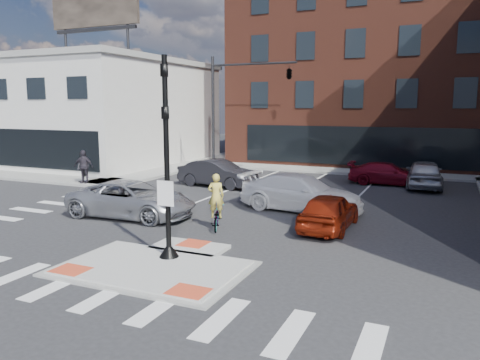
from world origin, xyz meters
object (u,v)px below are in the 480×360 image
at_px(red_sedan, 329,211).
at_px(bg_car_silver, 424,174).
at_px(cyclist, 216,211).
at_px(bg_car_dark, 218,173).
at_px(pedestrian_a, 84,168).
at_px(white_pickup, 301,193).
at_px(bg_car_red, 387,174).
at_px(pedestrian_b, 84,167).
at_px(silver_suv, 132,199).

height_order(red_sedan, bg_car_silver, bg_car_silver).
height_order(red_sedan, cyclist, cyclist).
relative_size(bg_car_dark, pedestrian_a, 2.60).
bearing_deg(bg_car_silver, white_pickup, 56.41).
xyz_separation_m(bg_car_red, pedestrian_a, (-16.37, -7.61, 0.41)).
relative_size(white_pickup, bg_car_silver, 1.16).
bearing_deg(pedestrian_b, pedestrian_a, 0.00).
bearing_deg(bg_car_dark, bg_car_red, -54.46).
xyz_separation_m(silver_suv, red_sedan, (8.09, 1.39, -0.06)).
relative_size(silver_suv, bg_car_red, 1.21).
relative_size(bg_car_silver, bg_car_red, 1.06).
relative_size(red_sedan, pedestrian_b, 2.12).
relative_size(bg_car_silver, pedestrian_b, 2.45).
xyz_separation_m(cyclist, pedestrian_a, (-11.65, 5.72, 0.35)).
height_order(bg_car_dark, pedestrian_b, pedestrian_b).
height_order(red_sedan, pedestrian_b, pedestrian_b).
bearing_deg(pedestrian_a, bg_car_dark, 27.25).
relative_size(bg_car_dark, pedestrian_b, 2.43).
xyz_separation_m(pedestrian_a, pedestrian_b, (0.00, 0.00, 0.06)).
bearing_deg(silver_suv, red_sedan, -82.98).
bearing_deg(cyclist, bg_car_silver, -141.07).
distance_m(silver_suv, pedestrian_a, 9.24).
bearing_deg(cyclist, red_sedan, -180.00).
distance_m(white_pickup, bg_car_silver, 9.86).
bearing_deg(white_pickup, bg_car_red, -10.70).
bearing_deg(pedestrian_a, red_sedan, -8.09).
bearing_deg(cyclist, pedestrian_a, -49.78).
bearing_deg(pedestrian_a, cyclist, -19.87).
distance_m(white_pickup, bg_car_dark, 7.51).
bearing_deg(red_sedan, silver_suv, 10.40).
height_order(white_pickup, pedestrian_b, pedestrian_b).
distance_m(bg_car_dark, bg_car_silver, 11.88).
relative_size(bg_car_red, pedestrian_b, 2.32).
height_order(white_pickup, pedestrian_a, pedestrian_a).
distance_m(bg_car_silver, cyclist, 14.70).
relative_size(bg_car_dark, cyclist, 2.22).
xyz_separation_m(silver_suv, bg_car_red, (8.87, 13.00, -0.10)).
distance_m(bg_car_red, cyclist, 14.14).
distance_m(bg_car_red, pedestrian_a, 18.06).
distance_m(silver_suv, bg_car_red, 15.73).
distance_m(silver_suv, cyclist, 4.16).
bearing_deg(bg_car_dark, red_sedan, -122.48).
distance_m(bg_car_dark, pedestrian_b, 7.96).
height_order(bg_car_dark, bg_car_red, bg_car_dark).
height_order(bg_car_silver, cyclist, cyclist).
bearing_deg(silver_suv, bg_car_silver, -43.40).
height_order(silver_suv, bg_car_silver, bg_car_silver).
xyz_separation_m(bg_car_dark, bg_car_red, (8.94, 4.76, -0.13)).
xyz_separation_m(red_sedan, bg_car_dark, (-8.16, 6.84, 0.08)).
height_order(silver_suv, bg_car_red, silver_suv).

